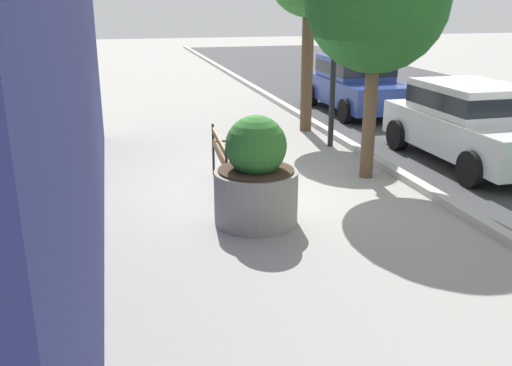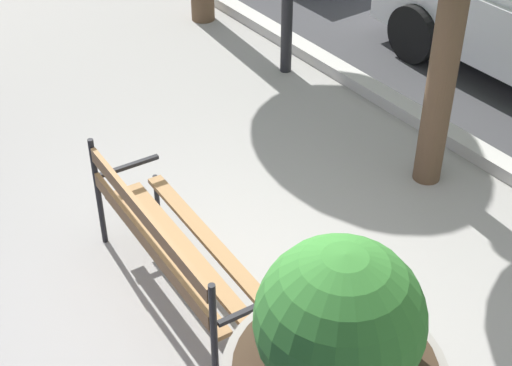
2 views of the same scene
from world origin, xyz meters
The scene contains 9 objects.
ground_plane centered at (0.00, 0.00, 0.00)m, with size 80.00×80.00×0.00m, color gray.
curb_stone centered at (0.00, 2.90, 0.06)m, with size 60.00×0.20×0.12m, color #B2AFA8.
building_wall_behind centered at (1.50, -2.60, 1.85)m, with size 12.00×0.50×3.69m, color navy.
park_bench centered at (-0.12, -0.26, 0.54)m, with size 1.83×0.64×0.95m.
concrete_planter centered at (1.50, -0.20, 0.67)m, with size 1.21×1.21×1.58m.
street_tree_down_street centered at (-0.15, 2.30, 3.07)m, with size 2.42×2.42×4.30m.
parked_car_blue centered at (-6.05, 4.65, 0.84)m, with size 4.10×1.93×1.56m.
parked_car_white centered at (-0.55, 4.65, 0.84)m, with size 4.10×1.93×1.56m.
lamp_post centered at (-2.44, 2.50, 2.55)m, with size 0.32×0.32×3.90m.
Camera 1 is at (8.94, -2.10, 3.10)m, focal length 39.70 mm.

